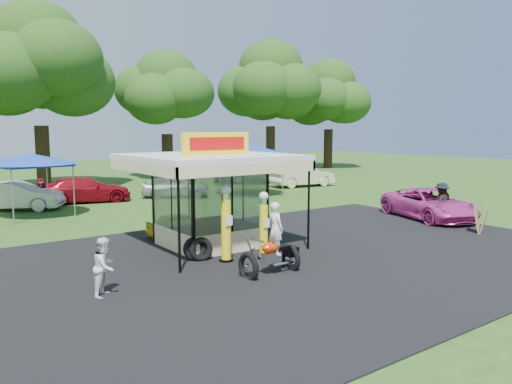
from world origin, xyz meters
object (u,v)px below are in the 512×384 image
pink_sedan (429,204)px  bg_car_b (85,190)px  spectator_east_b (443,202)px  gas_station_kiosk (209,198)px  bg_car_a (16,196)px  spectator_west (105,267)px  a_frame_sign (481,220)px  bg_car_c (175,186)px  bg_car_e (302,176)px  gas_pump_left (226,225)px  tent_west (30,159)px  kiosk_car (182,224)px  gas_pump_right (264,227)px  motorcycle (274,245)px  bg_car_d (242,175)px  tent_east (250,149)px  spectator_east_a (441,202)px

pink_sedan → bg_car_b: bearing=144.8°
spectator_east_b → gas_station_kiosk: bearing=-6.6°
bg_car_a → spectator_west: bearing=-153.2°
a_frame_sign → bg_car_b: 21.25m
bg_car_c → bg_car_e: bg_car_e is taller
gas_pump_left → bg_car_c: gas_pump_left is taller
a_frame_sign → tent_west: bearing=109.2°
kiosk_car → bg_car_a: 11.66m
a_frame_sign → gas_pump_right: bearing=144.9°
bg_car_b → bg_car_c: size_ratio=1.24×
spectator_west → bg_car_e: 25.95m
gas_station_kiosk → pink_sedan: bearing=-6.8°
gas_pump_left → motorcycle: 2.01m
bg_car_c → bg_car_e: (10.48, -0.22, 0.10)m
a_frame_sign → bg_car_d: size_ratio=0.24×
bg_car_c → gas_pump_right: bearing=-167.5°
bg_car_e → tent_east: 6.79m
a_frame_sign → kiosk_car: (-10.16, 6.84, -0.08)m
bg_car_b → bg_car_d: bearing=-65.9°
gas_pump_right → bg_car_e: (15.13, 15.27, -0.27)m
motorcycle → kiosk_car: (0.28, 6.37, -0.39)m
a_frame_sign → tent_east: tent_east is taller
spectator_west → pink_sedan: bearing=-40.0°
bg_car_e → tent_west: bearing=103.2°
tent_west → gas_pump_left: bearing=-76.1°
kiosk_car → spectator_west: (-5.00, -5.37, 0.29)m
kiosk_car → tent_east: (9.44, 8.55, 2.51)m
gas_station_kiosk → gas_pump_right: 2.80m
bg_car_a → kiosk_car: bearing=-129.5°
kiosk_car → spectator_east_a: (11.22, -4.30, 0.44)m
gas_station_kiosk → a_frame_sign: gas_station_kiosk is taller
bg_car_b → tent_east: (9.63, -3.17, 2.24)m
spectator_east_a → bg_car_e: (4.38, 14.70, -0.10)m
gas_pump_left → bg_car_d: bearing=54.3°
tent_west → tent_east: bearing=1.1°
motorcycle → tent_east: (9.72, 14.92, 2.12)m
bg_car_d → tent_west: size_ratio=1.03×
bg_car_a → bg_car_c: bearing=-61.8°
gas_pump_left → spectator_east_a: gas_pump_left is taller
kiosk_car → bg_car_e: size_ratio=0.57×
motorcycle → tent_west: (-3.57, 14.66, 1.96)m
bg_car_b → tent_east: tent_east is taller
spectator_east_b → tent_east: 13.10m
bg_car_c → gas_pump_left: bearing=-172.0°
gas_pump_right → spectator_west: bearing=-174.8°
gas_pump_right → pink_sedan: size_ratio=0.43×
a_frame_sign → bg_car_c: 18.17m
gas_pump_left → tent_west: 13.21m
gas_pump_right → spectator_west: size_ratio=1.47×
gas_pump_left → bg_car_d: gas_pump_left is taller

